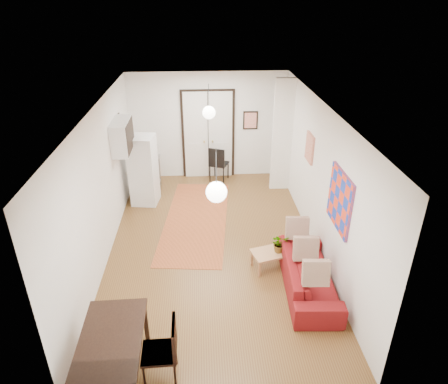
{
  "coord_description": "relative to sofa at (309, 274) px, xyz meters",
  "views": [
    {
      "loc": [
        -0.19,
        -6.94,
        4.78
      ],
      "look_at": [
        0.22,
        -0.05,
        1.25
      ],
      "focal_mm": 32.0,
      "sensor_mm": 36.0,
      "label": 1
    }
  ],
  "objects": [
    {
      "name": "floor",
      "position": [
        -1.63,
        1.45,
        -0.3
      ],
      "size": [
        7.0,
        7.0,
        0.0
      ],
      "primitive_type": "plane",
      "color": "brown",
      "rests_on": "ground"
    },
    {
      "name": "ceiling",
      "position": [
        -1.63,
        1.45,
        2.6
      ],
      "size": [
        4.2,
        7.0,
        0.02
      ],
      "primitive_type": "cube",
      "color": "white",
      "rests_on": "wall_back"
    },
    {
      "name": "wall_back",
      "position": [
        -1.63,
        4.95,
        1.15
      ],
      "size": [
        4.2,
        0.02,
        2.9
      ],
      "primitive_type": "cube",
      "color": "white",
      "rests_on": "floor"
    },
    {
      "name": "wall_front",
      "position": [
        -1.63,
        -2.05,
        1.15
      ],
      "size": [
        4.2,
        0.02,
        2.9
      ],
      "primitive_type": "cube",
      "color": "white",
      "rests_on": "floor"
    },
    {
      "name": "wall_left",
      "position": [
        -3.73,
        1.45,
        1.15
      ],
      "size": [
        0.02,
        7.0,
        2.9
      ],
      "primitive_type": "cube",
      "color": "white",
      "rests_on": "floor"
    },
    {
      "name": "wall_right",
      "position": [
        0.47,
        1.45,
        1.15
      ],
      "size": [
        0.02,
        7.0,
        2.9
      ],
      "primitive_type": "cube",
      "color": "white",
      "rests_on": "floor"
    },
    {
      "name": "double_doors",
      "position": [
        -1.63,
        4.91,
        0.9
      ],
      "size": [
        1.44,
        0.06,
        2.5
      ],
      "primitive_type": "cube",
      "color": "white",
      "rests_on": "wall_back"
    },
    {
      "name": "stub_partition",
      "position": [
        0.22,
        4.0,
        1.15
      ],
      "size": [
        0.5,
        0.1,
        2.9
      ],
      "primitive_type": "cube",
      "color": "white",
      "rests_on": "floor"
    },
    {
      "name": "wall_cabinet",
      "position": [
        -3.55,
        2.95,
        1.6
      ],
      "size": [
        0.35,
        1.0,
        0.7
      ],
      "primitive_type": "cube",
      "color": "silver",
      "rests_on": "wall_left"
    },
    {
      "name": "painting_popart",
      "position": [
        0.45,
        0.2,
        1.35
      ],
      "size": [
        0.05,
        1.0,
        1.0
      ],
      "primitive_type": "cube",
      "color": "red",
      "rests_on": "wall_right"
    },
    {
      "name": "painting_abstract",
      "position": [
        0.45,
        2.25,
        1.5
      ],
      "size": [
        0.05,
        0.5,
        0.6
      ],
      "primitive_type": "cube",
      "color": "beige",
      "rests_on": "wall_right"
    },
    {
      "name": "poster_back",
      "position": [
        -0.48,
        4.92,
        1.3
      ],
      "size": [
        0.4,
        0.03,
        0.5
      ],
      "primitive_type": "cube",
      "color": "red",
      "rests_on": "wall_back"
    },
    {
      "name": "print_left",
      "position": [
        -3.7,
        3.45,
        1.65
      ],
      "size": [
        0.03,
        0.44,
        0.54
      ],
      "primitive_type": "cube",
      "color": "#9E6642",
      "rests_on": "wall_left"
    },
    {
      "name": "pendant_back",
      "position": [
        -1.63,
        3.45,
        1.95
      ],
      "size": [
        0.3,
        0.3,
        0.8
      ],
      "color": "white",
      "rests_on": "ceiling"
    },
    {
      "name": "pendant_front",
      "position": [
        -1.63,
        -0.55,
        1.95
      ],
      "size": [
        0.3,
        0.3,
        0.8
      ],
      "color": "white",
      "rests_on": "ceiling"
    },
    {
      "name": "kilim_rug",
      "position": [
        -1.99,
        2.48,
        -0.3
      ],
      "size": [
        1.75,
        3.8,
        0.01
      ],
      "primitive_type": "cube",
      "rotation": [
        0.0,
        0.0,
        -0.1
      ],
      "color": "#C15930",
      "rests_on": "floor"
    },
    {
      "name": "sofa",
      "position": [
        0.0,
        0.0,
        0.0
      ],
      "size": [
        2.13,
        0.94,
        0.61
      ],
      "primitive_type": "imported",
      "rotation": [
        0.0,
        0.0,
        1.51
      ],
      "color": "maroon",
      "rests_on": "floor"
    },
    {
      "name": "coffee_table",
      "position": [
        -0.51,
        0.62,
        0.01
      ],
      "size": [
        0.91,
        0.66,
        0.36
      ],
      "rotation": [
        0.0,
        0.0,
        0.28
      ],
      "color": "#B37E54",
      "rests_on": "floor"
    },
    {
      "name": "potted_plant",
      "position": [
        -0.41,
        0.62,
        0.24
      ],
      "size": [
        0.35,
        0.38,
        0.35
      ],
      "primitive_type": "imported",
      "rotation": [
        0.0,
        0.0,
        0.28
      ],
      "color": "#3E6B30",
      "rests_on": "coffee_table"
    },
    {
      "name": "kitchen_counter",
      "position": [
        -3.27,
        3.87,
        0.26
      ],
      "size": [
        0.73,
        1.21,
        0.88
      ],
      "rotation": [
        0.0,
        0.0,
        -0.14
      ],
      "color": "#A5A7AA",
      "rests_on": "floor"
    },
    {
      "name": "bowl",
      "position": [
        -3.27,
        3.57,
        0.6
      ],
      "size": [
        0.24,
        0.24,
        0.05
      ],
      "primitive_type": "imported",
      "rotation": [
        0.0,
        0.0,
        -0.2
      ],
      "color": "silver",
      "rests_on": "kitchen_counter"
    },
    {
      "name": "soap_bottle",
      "position": [
        -3.32,
        4.12,
        0.66
      ],
      "size": [
        0.1,
        0.1,
        0.18
      ],
      "primitive_type": "imported",
      "rotation": [
        0.0,
        0.0,
        -0.2
      ],
      "color": "teal",
      "rests_on": "kitchen_counter"
    },
    {
      "name": "fridge",
      "position": [
        -3.24,
        3.43,
        0.55
      ],
      "size": [
        0.69,
        0.69,
        1.72
      ],
      "primitive_type": "cube",
      "rotation": [
        0.0,
        0.0,
        -0.14
      ],
      "color": "white",
      "rests_on": "floor"
    },
    {
      "name": "dining_table",
      "position": [
        -3.05,
        -1.7,
        0.39
      ],
      "size": [
        0.84,
        1.43,
        0.78
      ],
      "rotation": [
        0.0,
        0.0,
        0.02
      ],
      "color": "black",
      "rests_on": "floor"
    },
    {
      "name": "dining_chair_near",
      "position": [
        -2.45,
        -1.6,
        0.26
      ],
      "size": [
        0.47,
        0.66,
        0.97
      ],
      "rotation": [
        0.0,
        0.0,
        -1.55
      ],
      "color": "#3B1F12",
      "rests_on": "floor"
    },
    {
      "name": "dining_chair_far",
      "position": [
        -2.45,
        -1.6,
        0.26
      ],
      "size": [
        0.47,
        0.66,
        0.97
      ],
      "rotation": [
        0.0,
        0.0,
        -1.55
      ],
      "color": "#3B1F12",
      "rests_on": "floor"
    },
    {
      "name": "black_side_chair",
      "position": [
        -1.35,
        4.7,
        0.28
      ],
      "size": [
        0.59,
        0.61,
        0.99
      ],
      "rotation": [
        0.0,
        0.0,
        2.75
      ],
      "color": "black",
      "rests_on": "floor"
    }
  ]
}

